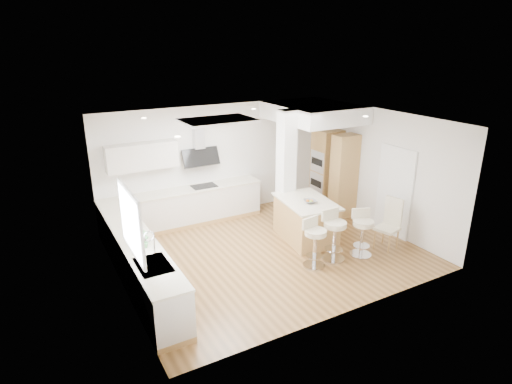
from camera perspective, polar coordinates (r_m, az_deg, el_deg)
ground at (r=9.20m, az=1.53°, el=-7.91°), size 6.00×6.00×0.00m
ceiling at (r=9.20m, az=1.53°, el=-7.91°), size 6.00×5.00×0.02m
wall_back at (r=10.78m, az=-5.21°, el=4.16°), size 6.00×0.04×2.80m
wall_left at (r=7.66m, az=-18.10°, el=-3.27°), size 0.04×5.00×2.80m
wall_right at (r=10.44m, az=15.93°, el=2.97°), size 0.04×5.00×2.80m
skylight at (r=8.47m, az=-5.08°, el=9.45°), size 4.10×2.10×0.06m
window_left at (r=6.73m, az=-16.39°, el=-3.53°), size 0.06×1.28×1.07m
doorway_right at (r=10.15m, az=17.98°, el=-0.08°), size 0.05×1.00×2.10m
counter_left at (r=8.30m, az=-15.72°, el=-8.36°), size 0.63×4.50×1.35m
counter_back at (r=10.42m, az=-9.05°, el=-0.62°), size 3.62×0.63×2.50m
pillar at (r=9.95m, az=4.02°, el=2.88°), size 0.35×0.35×2.80m
soffit at (r=10.63m, az=7.66°, el=10.48°), size 1.78×2.20×0.40m
oven_column at (r=11.19m, az=10.20°, el=2.64°), size 0.63×1.21×2.10m
peninsula at (r=9.62m, az=6.64°, el=-3.69°), size 1.21×1.65×1.00m
bar_stool_a at (r=8.49m, az=7.80°, el=-6.37°), size 0.51×0.51×1.00m
bar_stool_b at (r=8.79m, az=10.35°, el=-5.31°), size 0.49×0.49×1.06m
bar_stool_c at (r=9.09m, az=13.98°, el=-4.99°), size 0.58×0.58×0.99m
dining_chair at (r=9.59m, az=17.46°, el=-3.76°), size 0.53×0.53×1.12m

